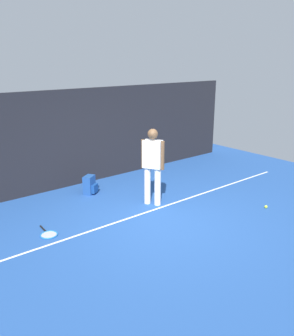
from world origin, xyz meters
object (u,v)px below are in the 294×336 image
object	(u,v)px
tennis_player	(153,162)
backpack	(90,185)
tennis_racket	(48,234)
tennis_ball_near_player	(266,207)

from	to	relation	value
tennis_player	backpack	bearing A→B (deg)	-2.17
tennis_player	tennis_racket	size ratio (longest dim) A/B	2.73
tennis_player	backpack	size ratio (longest dim) A/B	3.86
tennis_racket	tennis_ball_near_player	bearing A→B (deg)	70.29
tennis_player	tennis_racket	bearing A→B (deg)	58.68
tennis_player	tennis_ball_near_player	xyz separation A→B (m)	(1.76, -1.74, -0.93)
tennis_racket	tennis_ball_near_player	world-z (taller)	tennis_ball_near_player
tennis_player	tennis_racket	distance (m)	2.62
backpack	tennis_ball_near_player	distance (m)	4.05
tennis_player	tennis_ball_near_player	world-z (taller)	tennis_player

